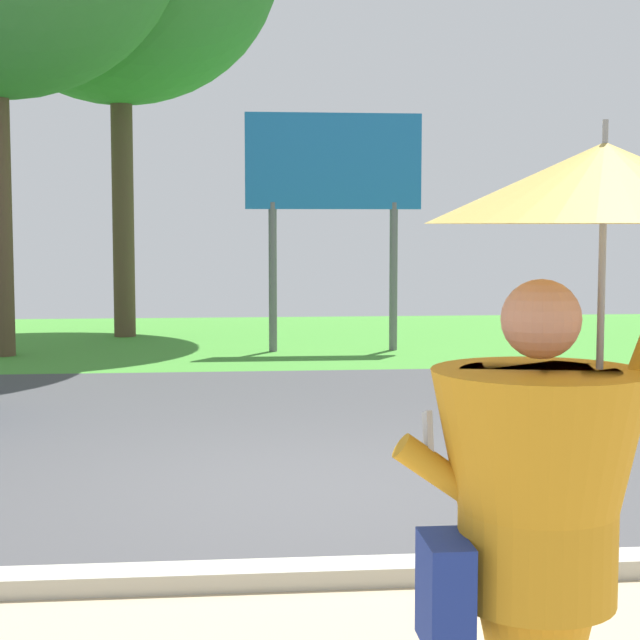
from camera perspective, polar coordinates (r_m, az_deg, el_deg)
name	(u,v)px	position (r m, az deg, el deg)	size (l,w,h in m)	color
ground_plane	(293,418)	(10.39, -1.47, -5.37)	(40.00, 22.00, 0.20)	#424244
monk_pedestrian	(551,498)	(3.00, 12.50, -9.50)	(1.06, 0.97, 2.13)	orange
roadside_billboard	(334,179)	(15.47, 0.75, 7.73)	(2.60, 0.12, 3.50)	slate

